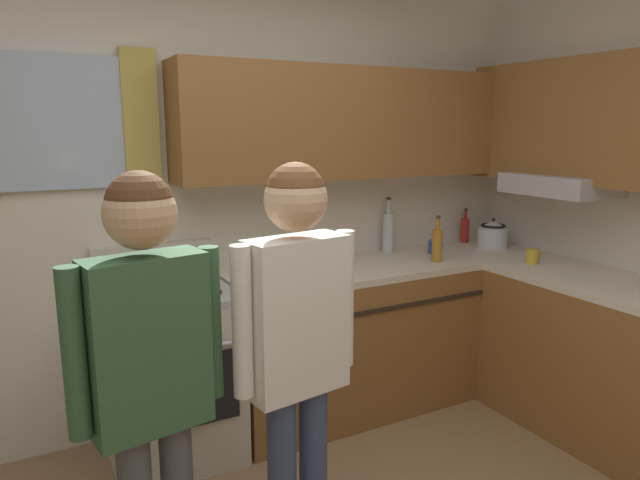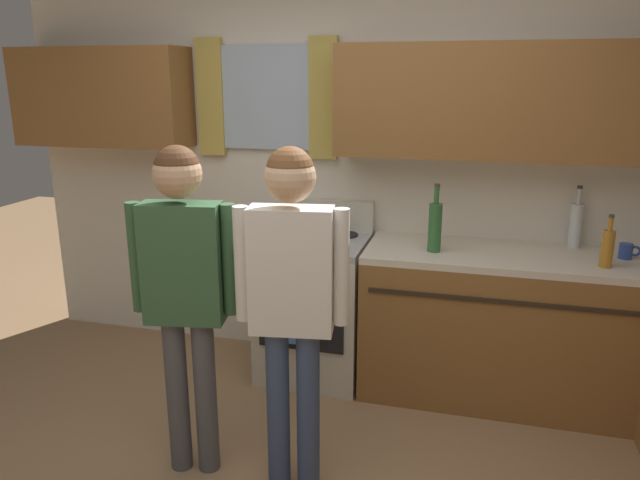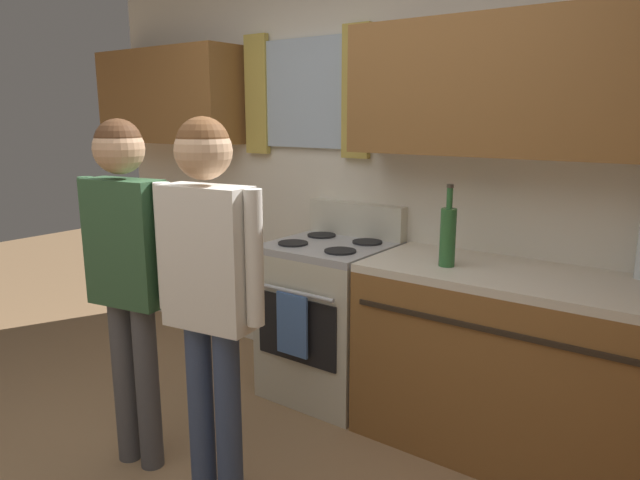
{
  "view_description": "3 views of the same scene",
  "coord_description": "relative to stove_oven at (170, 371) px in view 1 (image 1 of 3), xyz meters",
  "views": [
    {
      "loc": [
        -0.79,
        -1.28,
        1.72
      ],
      "look_at": [
        0.39,
        0.93,
        1.22
      ],
      "focal_mm": 31.87,
      "sensor_mm": 36.0,
      "label": 1
    },
    {
      "loc": [
        0.78,
        -1.89,
        1.89
      ],
      "look_at": [
        0.06,
        0.77,
        1.12
      ],
      "focal_mm": 33.44,
      "sensor_mm": 36.0,
      "label": 2
    },
    {
      "loc": [
        1.65,
        -1.05,
        1.61
      ],
      "look_at": [
        0.29,
        0.81,
        1.11
      ],
      "focal_mm": 32.21,
      "sensor_mm": 36.0,
      "label": 3
    }
  ],
  "objects": [
    {
      "name": "bottle_oil_amber",
      "position": [
        1.64,
        -0.14,
        0.54
      ],
      "size": [
        0.06,
        0.06,
        0.29
      ],
      "color": "#B27223",
      "rests_on": "kitchen_counter_run"
    },
    {
      "name": "stovetop_kettle",
      "position": [
        2.24,
        0.0,
        0.53
      ],
      "size": [
        0.27,
        0.2,
        0.21
      ],
      "color": "silver",
      "rests_on": "kitchen_counter_run"
    },
    {
      "name": "adult_left",
      "position": [
        -0.31,
        -1.12,
        0.54
      ],
      "size": [
        0.49,
        0.22,
        1.6
      ],
      "color": "#4C4C51",
      "rests_on": "ground"
    },
    {
      "name": "mug_cobalt_blue",
      "position": [
        1.78,
        0.06,
        0.48
      ],
      "size": [
        0.11,
        0.07,
        0.08
      ],
      "color": "#2D479E",
      "rests_on": "kitchen_counter_run"
    },
    {
      "name": "kitchen_counter_run",
      "position": [
        1.72,
        -0.43,
        -0.02
      ],
      "size": [
        2.13,
        2.08,
        0.9
      ],
      "color": "brown",
      "rests_on": "ground"
    },
    {
      "name": "bottle_sauce_red",
      "position": [
        2.21,
        0.24,
        0.53
      ],
      "size": [
        0.06,
        0.06,
        0.25
      ],
      "color": "red",
      "rests_on": "kitchen_counter_run"
    },
    {
      "name": "back_wall_unit",
      "position": [
        0.23,
        0.28,
        1.0
      ],
      "size": [
        4.6,
        0.42,
        2.6
      ],
      "color": "silver",
      "rests_on": "ground"
    },
    {
      "name": "mug_mustard_yellow",
      "position": [
        2.12,
        -0.45,
        0.48
      ],
      "size": [
        0.12,
        0.08,
        0.09
      ],
      "color": "gold",
      "rests_on": "kitchen_counter_run"
    },
    {
      "name": "bottle_wine_green",
      "position": [
        0.74,
        -0.08,
        0.58
      ],
      "size": [
        0.08,
        0.08,
        0.39
      ],
      "color": "#2D6633",
      "rests_on": "kitchen_counter_run"
    },
    {
      "name": "adult_in_plaid",
      "position": [
        0.2,
        -1.11,
        0.54
      ],
      "size": [
        0.5,
        0.22,
        1.61
      ],
      "color": "#38476B",
      "rests_on": "ground"
    },
    {
      "name": "bottle_tall_clear",
      "position": [
        1.53,
        0.23,
        0.57
      ],
      "size": [
        0.07,
        0.07,
        0.37
      ],
      "color": "silver",
      "rests_on": "kitchen_counter_run"
    },
    {
      "name": "stove_oven",
      "position": [
        0.0,
        0.0,
        0.0
      ],
      "size": [
        0.64,
        0.67,
        1.1
      ],
      "color": "beige",
      "rests_on": "ground"
    }
  ]
}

